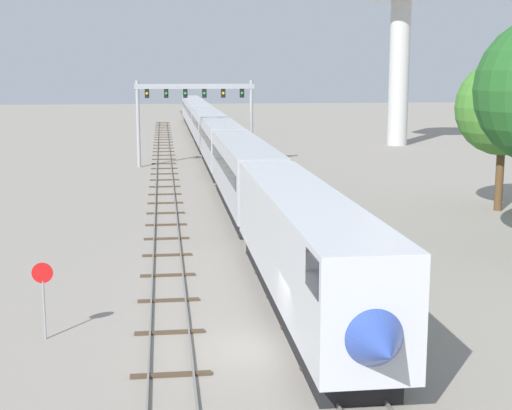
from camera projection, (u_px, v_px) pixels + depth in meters
ground_plane at (270, 349)px, 26.48m from camera, size 400.00×400.00×0.00m
track_main at (212, 156)px, 85.32m from camera, size 2.60×200.00×0.16m
track_near at (165, 183)px, 65.11m from camera, size 2.60×160.00×0.16m
passenger_train at (212, 133)px, 85.78m from camera, size 3.04×134.22×4.80m
signal_gantry at (195, 103)px, 76.02m from camera, size 12.10×0.49×8.70m
stop_sign at (43, 290)px, 27.11m from camera, size 0.76×0.08×2.88m
trackside_tree_left at (504, 108)px, 51.45m from camera, size 6.60×6.60×10.48m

